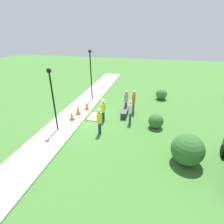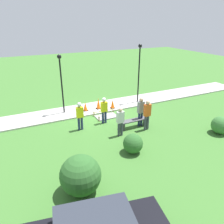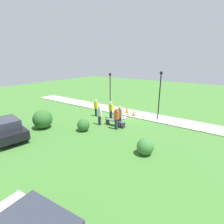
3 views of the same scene
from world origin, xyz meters
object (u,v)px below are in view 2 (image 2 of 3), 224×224
object	(u,v)px
traffic_cone_near_patch	(113,104)
bystander_in_white_shirt	(141,110)
worker_assistant	(80,114)
bystander_in_orange_shirt	(147,113)
worker_supervisor	(104,108)
traffic_cone_far_patch	(98,104)
bystander_in_gray_shirt	(120,120)
lamppost_near	(61,76)
traffic_cone_sidewalk_edge	(85,107)
park_bench	(134,122)
lamppost_far	(139,66)

from	to	relation	value
traffic_cone_near_patch	bystander_in_white_shirt	distance (m)	3.24
worker_assistant	bystander_in_orange_shirt	size ratio (longest dim) A/B	0.94
worker_supervisor	bystander_in_orange_shirt	size ratio (longest dim) A/B	0.92
traffic_cone_far_patch	bystander_in_gray_shirt	size ratio (longest dim) A/B	0.47
worker_assistant	lamppost_near	xyz separation A→B (m)	(0.28, -2.80, 1.66)
worker_supervisor	bystander_in_gray_shirt	xyz separation A→B (m)	(-0.15, 1.91, -0.05)
bystander_in_white_shirt	lamppost_near	xyz separation A→B (m)	(3.79, -3.91, 1.64)
worker_assistant	traffic_cone_sidewalk_edge	bearing A→B (deg)	-115.50
park_bench	worker_supervisor	size ratio (longest dim) A/B	1.08
traffic_cone_near_patch	bystander_in_gray_shirt	distance (m)	4.00
bystander_in_gray_shirt	lamppost_far	world-z (taller)	lamppost_far
bystander_in_gray_shirt	traffic_cone_sidewalk_edge	bearing A→B (deg)	-81.40
bystander_in_orange_shirt	bystander_in_gray_shirt	world-z (taller)	bystander_in_orange_shirt
traffic_cone_sidewalk_edge	lamppost_near	size ratio (longest dim) A/B	0.16
worker_supervisor	bystander_in_orange_shirt	bearing A→B (deg)	134.70
bystander_in_white_shirt	worker_supervisor	bearing A→B (deg)	-35.75
bystander_in_gray_shirt	bystander_in_orange_shirt	bearing A→B (deg)	179.37
lamppost_near	park_bench	bearing A→B (deg)	130.57
traffic_cone_near_patch	bystander_in_gray_shirt	xyz separation A→B (m)	(1.33, 3.73, 0.55)
bystander_in_gray_shirt	bystander_in_white_shirt	world-z (taller)	bystander_in_white_shirt
worker_assistant	bystander_in_white_shirt	distance (m)	3.67
park_bench	bystander_in_white_shirt	distance (m)	0.81
traffic_cone_near_patch	lamppost_far	world-z (taller)	lamppost_far
park_bench	worker_supervisor	bearing A→B (deg)	-43.52
traffic_cone_sidewalk_edge	bystander_in_white_shirt	size ratio (longest dim) A/B	0.34
bystander_in_gray_shirt	bystander_in_white_shirt	xyz separation A→B (m)	(-1.70, -0.58, 0.09)
traffic_cone_sidewalk_edge	worker_supervisor	world-z (taller)	worker_supervisor
traffic_cone_near_patch	bystander_in_orange_shirt	world-z (taller)	bystander_in_orange_shirt
bystander_in_orange_shirt	bystander_in_white_shirt	size ratio (longest dim) A/B	1.01
traffic_cone_far_patch	worker_assistant	size ratio (longest dim) A/B	0.45
lamppost_near	worker_assistant	bearing A→B (deg)	95.81
traffic_cone_sidewalk_edge	lamppost_far	size ratio (longest dim) A/B	0.14
worker_assistant	traffic_cone_near_patch	bearing A→B (deg)	-146.79
worker_supervisor	worker_assistant	world-z (taller)	worker_assistant
bystander_in_gray_shirt	lamppost_near	size ratio (longest dim) A/B	0.43
lamppost_far	park_bench	bearing A→B (deg)	55.60
worker_supervisor	bystander_in_white_shirt	bearing A→B (deg)	144.25
park_bench	worker_supervisor	xyz separation A→B (m)	(1.42, -1.35, 0.65)
traffic_cone_far_patch	lamppost_near	distance (m)	3.31
worker_supervisor	lamppost_far	distance (m)	4.83
traffic_cone_near_patch	park_bench	bearing A→B (deg)	89.06
worker_assistant	bystander_in_gray_shirt	xyz separation A→B (m)	(-1.80, 1.68, -0.07)
bystander_in_orange_shirt	bystander_in_white_shirt	xyz separation A→B (m)	(0.06, -0.60, -0.01)
traffic_cone_sidewalk_edge	bystander_in_gray_shirt	xyz separation A→B (m)	(-0.63, 4.14, 0.56)
traffic_cone_sidewalk_edge	lamppost_far	bearing A→B (deg)	179.36
lamppost_near	bystander_in_orange_shirt	bearing A→B (deg)	130.51
traffic_cone_sidewalk_edge	worker_assistant	xyz separation A→B (m)	(1.17, 2.46, 0.63)
traffic_cone_far_patch	lamppost_near	size ratio (longest dim) A/B	0.20
bystander_in_orange_shirt	bystander_in_gray_shirt	size ratio (longest dim) A/B	1.09
worker_supervisor	traffic_cone_far_patch	bearing A→B (deg)	-102.91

